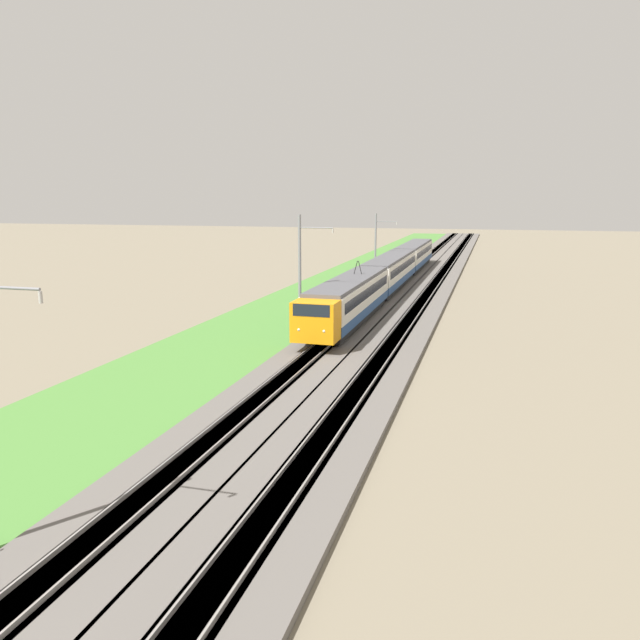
{
  "coord_description": "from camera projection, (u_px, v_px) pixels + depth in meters",
  "views": [
    {
      "loc": [
        -6.09,
        -10.52,
        9.81
      ],
      "look_at": [
        31.62,
        0.0,
        2.13
      ],
      "focal_mm": 35.0,
      "sensor_mm": 36.0,
      "label": 1
    }
  ],
  "objects": [
    {
      "name": "track_adjacent",
      "position": [
        420.0,
        306.0,
        56.52
      ],
      "size": [
        240.0,
        1.57,
        0.45
      ],
      "color": "#4C4238",
      "rests_on": "ground"
    },
    {
      "name": "ballast_adjacent",
      "position": [
        420.0,
        306.0,
        56.53
      ],
      "size": [
        240.0,
        4.4,
        0.3
      ],
      "color": "#605B56",
      "rests_on": "ground"
    },
    {
      "name": "passenger_train",
      "position": [
        391.0,
        270.0,
        66.48
      ],
      "size": [
        59.83,
        2.94,
        4.85
      ],
      "rotation": [
        0.0,
        0.0,
        3.14
      ],
      "color": "orange",
      "rests_on": "ground"
    },
    {
      "name": "track_main",
      "position": [
        373.0,
        304.0,
        57.65
      ],
      "size": [
        240.0,
        1.57,
        0.45
      ],
      "color": "#4C4238",
      "rests_on": "ground"
    },
    {
      "name": "grass_verge",
      "position": [
        319.0,
        303.0,
        59.04
      ],
      "size": [
        240.0,
        12.42,
        0.12
      ],
      "color": "#4C8438",
      "rests_on": "ground"
    },
    {
      "name": "ballast_main",
      "position": [
        373.0,
        304.0,
        57.65
      ],
      "size": [
        240.0,
        4.4,
        0.3
      ],
      "color": "#605B56",
      "rests_on": "ground"
    },
    {
      "name": "catenary_mast_mid",
      "position": [
        301.0,
        275.0,
        43.97
      ],
      "size": [
        0.22,
        2.56,
        8.69
      ],
      "color": "slate",
      "rests_on": "ground"
    },
    {
      "name": "catenary_mast_far",
      "position": [
        376.0,
        248.0,
        71.44
      ],
      "size": [
        0.22,
        2.56,
        8.1
      ],
      "color": "slate",
      "rests_on": "ground"
    }
  ]
}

